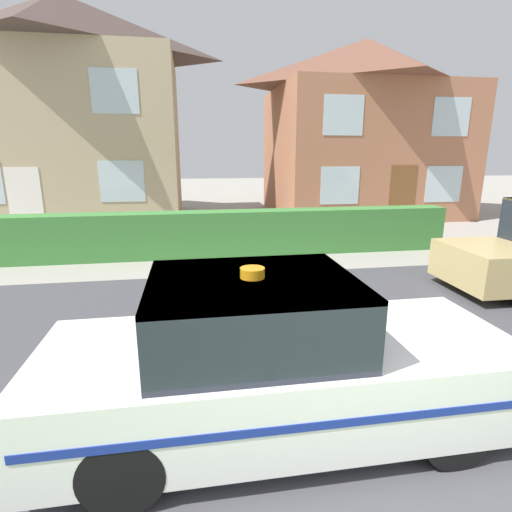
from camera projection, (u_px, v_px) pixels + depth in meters
name	position (u px, v px, depth m)	size (l,w,h in m)	color
road_strip	(295.00, 343.00, 5.47)	(28.00, 6.54, 0.01)	#424247
garden_hedge	(222.00, 233.00, 10.03)	(11.78, 0.65, 1.12)	#3D7F38
police_car	(274.00, 362.00, 3.62)	(4.23, 1.59, 1.59)	black
house_left	(69.00, 111.00, 14.58)	(8.04, 6.05, 7.86)	tan
house_right	(362.00, 128.00, 16.52)	(7.56, 6.21, 6.88)	#A86B4C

